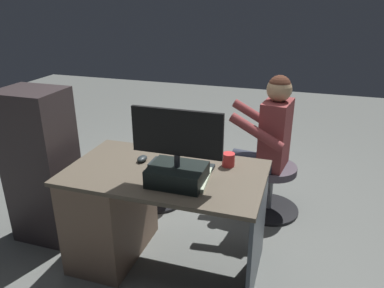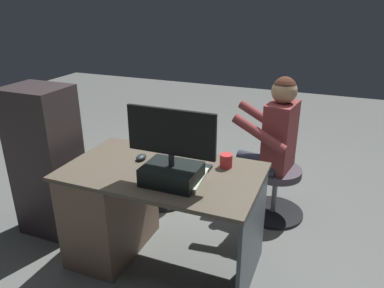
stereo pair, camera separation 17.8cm
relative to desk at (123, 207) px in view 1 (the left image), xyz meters
name	(u,v)px [view 1 (the left image)]	position (x,y,z in m)	size (l,w,h in m)	color
ground_plane	(184,232)	(-0.32, -0.36, -0.39)	(10.00, 10.00, 0.00)	slate
desk	(123,207)	(0.00, 0.00, 0.00)	(1.27, 0.74, 0.72)	brown
monitor	(177,162)	(-0.45, 0.13, 0.47)	(0.54, 0.26, 0.46)	black
keyboard	(181,166)	(-0.40, -0.08, 0.34)	(0.42, 0.14, 0.02)	#1F2528
computer_mouse	(142,159)	(-0.12, -0.09, 0.35)	(0.06, 0.10, 0.04)	#252D2F
cup	(228,160)	(-0.69, -0.19, 0.38)	(0.08, 0.08, 0.09)	red
tv_remote	(153,168)	(-0.24, 0.01, 0.34)	(0.04, 0.15, 0.02)	black
notebook_binder	(190,178)	(-0.51, 0.07, 0.35)	(0.22, 0.30, 0.02)	beige
office_chair_teddy	(158,175)	(0.06, -0.76, -0.13)	(0.46, 0.46, 0.43)	black
teddy_bear	(157,140)	(0.06, -0.77, 0.21)	(0.24, 0.25, 0.35)	#C5BA8A
visitor_chair	(271,185)	(-0.92, -0.90, -0.14)	(0.51, 0.51, 0.43)	black
person	(266,135)	(-0.85, -0.89, 0.32)	(0.53, 0.53, 1.20)	brown
equipment_rack	(42,167)	(0.68, -0.04, 0.20)	(0.44, 0.36, 1.16)	#352C2D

